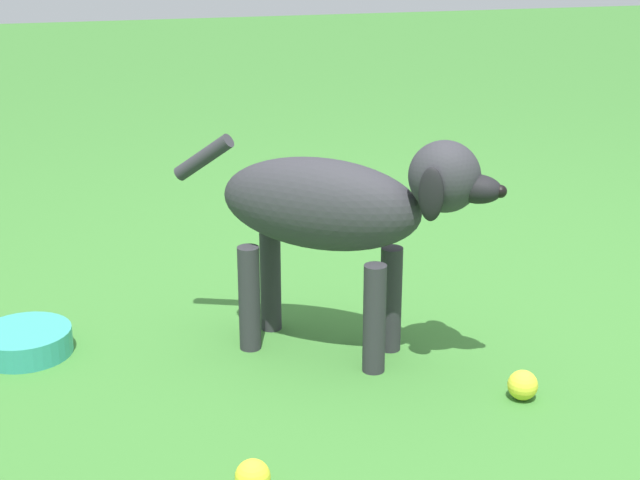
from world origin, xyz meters
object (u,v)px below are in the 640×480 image
at_px(dog, 339,210).
at_px(water_bowl, 25,342).
at_px(tennis_ball_2, 523,385).
at_px(tennis_ball_3, 253,477).

bearing_deg(dog, water_bowl, -157.43).
xyz_separation_m(tennis_ball_2, water_bowl, (0.49, 1.05, -0.00)).
distance_m(tennis_ball_2, water_bowl, 1.16).
bearing_deg(tennis_ball_2, water_bowl, 64.87).
distance_m(dog, tennis_ball_3, 0.68).
bearing_deg(tennis_ball_2, dog, 45.74).
bearing_deg(dog, tennis_ball_3, -84.16).
xyz_separation_m(tennis_ball_3, water_bowl, (0.69, 0.42, -0.00)).
distance_m(tennis_ball_2, tennis_ball_3, 0.66).
bearing_deg(water_bowl, tennis_ball_3, -148.59).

